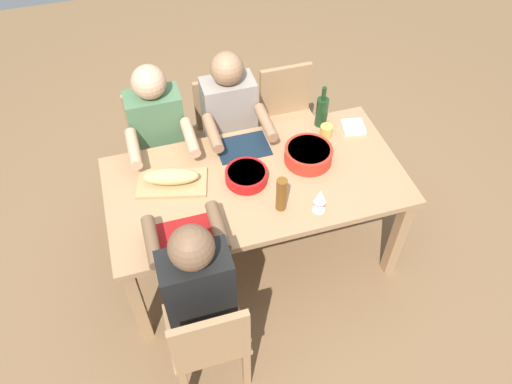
{
  "coord_description": "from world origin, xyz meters",
  "views": [
    {
      "loc": [
        -0.57,
        -1.9,
        2.87
      ],
      "look_at": [
        0.0,
        0.0,
        0.63
      ],
      "focal_mm": 34.95,
      "sensor_mm": 36.0,
      "label": 1
    }
  ],
  "objects_px": {
    "chair_far_right": "(289,117)",
    "chair_far_center": "(226,129)",
    "wine_bottle": "(322,111)",
    "beer_bottle": "(281,194)",
    "dining_table": "(256,189)",
    "serving_bowl_greens": "(308,154)",
    "chair_near_left": "(209,339)",
    "diner_near_left": "(197,287)",
    "bread_loaf": "(171,177)",
    "serving_bowl_fruit": "(246,175)",
    "napkin_stack": "(353,127)",
    "cutting_board": "(172,183)",
    "chair_far_left": "(160,142)",
    "diner_far_center": "(231,123)",
    "diner_far_left": "(160,137)",
    "wine_glass": "(320,197)",
    "cup_far_right": "(326,131)"
  },
  "relations": [
    {
      "from": "diner_near_left",
      "to": "wine_glass",
      "type": "bearing_deg",
      "value": 19.14
    },
    {
      "from": "dining_table",
      "to": "chair_far_right",
      "type": "xyz_separation_m",
      "value": [
        0.48,
        0.76,
        -0.17
      ]
    },
    {
      "from": "serving_bowl_fruit",
      "to": "diner_far_center",
      "type": "bearing_deg",
      "value": 84.56
    },
    {
      "from": "beer_bottle",
      "to": "cutting_board",
      "type": "bearing_deg",
      "value": 147.76
    },
    {
      "from": "chair_far_left",
      "to": "beer_bottle",
      "type": "height_order",
      "value": "beer_bottle"
    },
    {
      "from": "beer_bottle",
      "to": "wine_glass",
      "type": "relative_size",
      "value": 1.33
    },
    {
      "from": "serving_bowl_greens",
      "to": "serving_bowl_fruit",
      "type": "bearing_deg",
      "value": -172.78
    },
    {
      "from": "cutting_board",
      "to": "bread_loaf",
      "type": "distance_m",
      "value": 0.06
    },
    {
      "from": "dining_table",
      "to": "beer_bottle",
      "type": "relative_size",
      "value": 7.92
    },
    {
      "from": "diner_far_left",
      "to": "serving_bowl_greens",
      "type": "distance_m",
      "value": 0.98
    },
    {
      "from": "chair_near_left",
      "to": "diner_far_left",
      "type": "relative_size",
      "value": 0.71
    },
    {
      "from": "chair_far_left",
      "to": "beer_bottle",
      "type": "relative_size",
      "value": 3.86
    },
    {
      "from": "chair_near_left",
      "to": "beer_bottle",
      "type": "xyz_separation_m",
      "value": [
        0.55,
        0.52,
        0.37
      ]
    },
    {
      "from": "chair_far_right",
      "to": "dining_table",
      "type": "bearing_deg",
      "value": -122.11
    },
    {
      "from": "serving_bowl_greens",
      "to": "chair_near_left",
      "type": "bearing_deg",
      "value": -134.98
    },
    {
      "from": "diner_near_left",
      "to": "cutting_board",
      "type": "distance_m",
      "value": 0.68
    },
    {
      "from": "diner_far_center",
      "to": "serving_bowl_fruit",
      "type": "height_order",
      "value": "diner_far_center"
    },
    {
      "from": "chair_far_left",
      "to": "cutting_board",
      "type": "relative_size",
      "value": 2.12
    },
    {
      "from": "chair_near_left",
      "to": "diner_far_center",
      "type": "distance_m",
      "value": 1.44
    },
    {
      "from": "cup_far_right",
      "to": "napkin_stack",
      "type": "height_order",
      "value": "cup_far_right"
    },
    {
      "from": "diner_near_left",
      "to": "diner_far_center",
      "type": "relative_size",
      "value": 1.0
    },
    {
      "from": "chair_far_left",
      "to": "serving_bowl_greens",
      "type": "height_order",
      "value": "chair_far_left"
    },
    {
      "from": "cup_far_right",
      "to": "diner_near_left",
      "type": "bearing_deg",
      "value": -141.16
    },
    {
      "from": "chair_far_center",
      "to": "napkin_stack",
      "type": "height_order",
      "value": "chair_far_center"
    },
    {
      "from": "chair_far_left",
      "to": "napkin_stack",
      "type": "height_order",
      "value": "chair_far_left"
    },
    {
      "from": "cutting_board",
      "to": "beer_bottle",
      "type": "xyz_separation_m",
      "value": [
        0.55,
        -0.35,
        0.1
      ]
    },
    {
      "from": "chair_far_left",
      "to": "serving_bowl_greens",
      "type": "bearing_deg",
      "value": -40.35
    },
    {
      "from": "diner_near_left",
      "to": "bread_loaf",
      "type": "xyz_separation_m",
      "value": [
        0.0,
        0.68,
        0.11
      ]
    },
    {
      "from": "wine_bottle",
      "to": "chair_near_left",
      "type": "bearing_deg",
      "value": -132.45
    },
    {
      "from": "dining_table",
      "to": "chair_far_center",
      "type": "distance_m",
      "value": 0.78
    },
    {
      "from": "chair_far_center",
      "to": "serving_bowl_greens",
      "type": "xyz_separation_m",
      "value": [
        0.35,
        -0.7,
        0.31
      ]
    },
    {
      "from": "napkin_stack",
      "to": "wine_glass",
      "type": "bearing_deg",
      "value": -128.95
    },
    {
      "from": "chair_far_left",
      "to": "wine_bottle",
      "type": "distance_m",
      "value": 1.16
    },
    {
      "from": "chair_far_right",
      "to": "chair_far_center",
      "type": "bearing_deg",
      "value": 180.0
    },
    {
      "from": "wine_bottle",
      "to": "beer_bottle",
      "type": "height_order",
      "value": "wine_bottle"
    },
    {
      "from": "chair_near_left",
      "to": "beer_bottle",
      "type": "relative_size",
      "value": 3.86
    },
    {
      "from": "chair_near_left",
      "to": "cup_far_right",
      "type": "height_order",
      "value": "chair_near_left"
    },
    {
      "from": "cutting_board",
      "to": "napkin_stack",
      "type": "xyz_separation_m",
      "value": [
        1.2,
        0.15,
        0.0
      ]
    },
    {
      "from": "napkin_stack",
      "to": "diner_far_left",
      "type": "bearing_deg",
      "value": 164.82
    },
    {
      "from": "chair_far_left",
      "to": "dining_table",
      "type": "bearing_deg",
      "value": -57.89
    },
    {
      "from": "serving_bowl_greens",
      "to": "dining_table",
      "type": "bearing_deg",
      "value": -169.79
    },
    {
      "from": "diner_far_center",
      "to": "bread_loaf",
      "type": "distance_m",
      "value": 0.68
    },
    {
      "from": "chair_far_right",
      "to": "chair_far_center",
      "type": "distance_m",
      "value": 0.48
    },
    {
      "from": "cup_far_right",
      "to": "serving_bowl_greens",
      "type": "bearing_deg",
      "value": -137.15
    },
    {
      "from": "chair_far_center",
      "to": "bread_loaf",
      "type": "xyz_separation_m",
      "value": [
        -0.48,
        -0.66,
        0.32
      ]
    },
    {
      "from": "dining_table",
      "to": "diner_near_left",
      "type": "xyz_separation_m",
      "value": [
        -0.48,
        -0.58,
        0.04
      ]
    },
    {
      "from": "dining_table",
      "to": "serving_bowl_greens",
      "type": "distance_m",
      "value": 0.38
    },
    {
      "from": "serving_bowl_fruit",
      "to": "napkin_stack",
      "type": "distance_m",
      "value": 0.82
    },
    {
      "from": "serving_bowl_greens",
      "to": "serving_bowl_fruit",
      "type": "xyz_separation_m",
      "value": [
        -0.4,
        -0.05,
        -0.01
      ]
    },
    {
      "from": "chair_far_center",
      "to": "wine_glass",
      "type": "bearing_deg",
      "value": -76.29
    }
  ]
}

